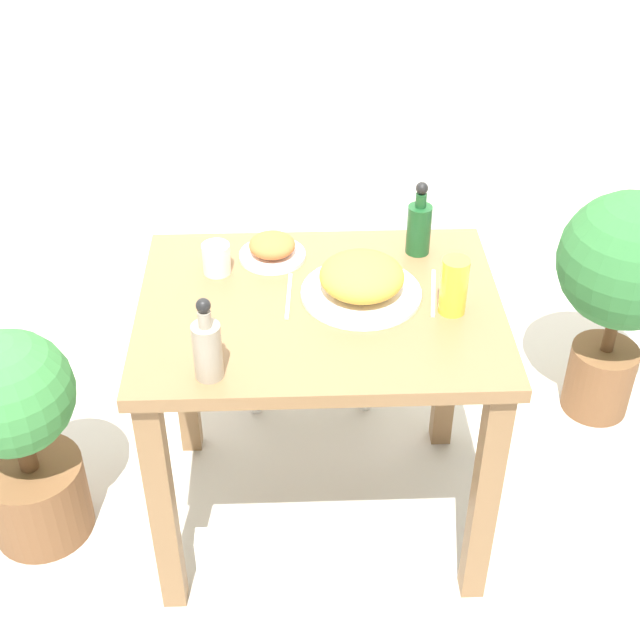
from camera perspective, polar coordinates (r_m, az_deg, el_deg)
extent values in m
plane|color=#B7B2A8|center=(2.66, 0.00, -12.06)|extent=(16.00, 16.00, 0.00)
cube|color=olive|center=(2.17, 0.00, 0.68)|extent=(0.89, 0.67, 0.04)
cube|color=olive|center=(2.23, -10.06, -11.71)|extent=(0.06, 0.06, 0.71)
cube|color=olive|center=(2.25, 10.50, -11.14)|extent=(0.06, 0.06, 0.71)
cube|color=olive|center=(2.64, -8.78, -2.38)|extent=(0.06, 0.06, 0.71)
cube|color=olive|center=(2.66, 8.25, -1.99)|extent=(0.06, 0.06, 0.71)
cube|color=silver|center=(1.94, -0.23, -17.81)|extent=(0.42, 0.42, 0.04)
cube|color=silver|center=(1.64, -0.02, -18.41)|extent=(0.40, 0.04, 0.44)
cylinder|color=white|center=(2.24, 4.44, -17.14)|extent=(0.03, 0.03, 0.40)
cylinder|color=white|center=(2.23, -5.23, -17.40)|extent=(0.03, 0.03, 0.40)
cube|color=silver|center=(2.85, -0.76, 3.00)|extent=(0.42, 0.42, 0.04)
cube|color=silver|center=(2.89, -0.90, 9.08)|extent=(0.40, 0.04, 0.44)
cylinder|color=white|center=(2.84, -4.27, -2.80)|extent=(0.03, 0.03, 0.40)
cylinder|color=white|center=(2.85, 3.00, -2.64)|extent=(0.03, 0.03, 0.40)
cylinder|color=white|center=(3.13, -4.12, 1.40)|extent=(0.03, 0.03, 0.40)
cylinder|color=white|center=(3.13, 2.48, 1.54)|extent=(0.03, 0.03, 0.40)
cylinder|color=white|center=(2.19, 2.65, 1.74)|extent=(0.30, 0.30, 0.01)
ellipsoid|color=gold|center=(2.16, 2.69, 2.83)|extent=(0.21, 0.21, 0.09)
cylinder|color=white|center=(2.33, -3.06, 4.15)|extent=(0.17, 0.17, 0.01)
ellipsoid|color=#CC6633|center=(2.31, -3.09, 4.81)|extent=(0.12, 0.12, 0.05)
cylinder|color=silver|center=(2.27, -6.65, 3.93)|extent=(0.07, 0.07, 0.08)
cylinder|color=gold|center=(2.12, 8.56, 2.17)|extent=(0.07, 0.07, 0.14)
cylinder|color=#194C23|center=(2.33, 6.34, 5.77)|extent=(0.06, 0.06, 0.13)
cylinder|color=#194C23|center=(2.29, 6.48, 7.62)|extent=(0.03, 0.03, 0.04)
sphere|color=black|center=(2.27, 6.54, 8.38)|extent=(0.03, 0.03, 0.03)
cylinder|color=gray|center=(1.92, -7.21, -1.99)|extent=(0.06, 0.06, 0.13)
cylinder|color=gray|center=(1.87, -7.40, 0.07)|extent=(0.03, 0.03, 0.04)
sphere|color=black|center=(1.85, -7.49, 0.93)|extent=(0.03, 0.03, 0.03)
cube|color=silver|center=(2.18, -2.02, 1.56)|extent=(0.02, 0.19, 0.00)
cube|color=silver|center=(2.21, 7.26, 1.75)|extent=(0.04, 0.20, 0.00)
cylinder|color=brown|center=(2.65, -17.59, -10.75)|extent=(0.28, 0.28, 0.24)
cylinder|color=brown|center=(2.54, -18.29, -8.13)|extent=(0.05, 0.05, 0.10)
sphere|color=#387F3D|center=(2.40, -19.26, -4.45)|extent=(0.33, 0.33, 0.33)
cylinder|color=brown|center=(3.04, 17.45, -3.58)|extent=(0.21, 0.21, 0.24)
cylinder|color=brown|center=(2.93, 18.09, -0.83)|extent=(0.04, 0.04, 0.13)
sphere|color=#2D6B33|center=(2.78, 19.13, 3.60)|extent=(0.42, 0.42, 0.42)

